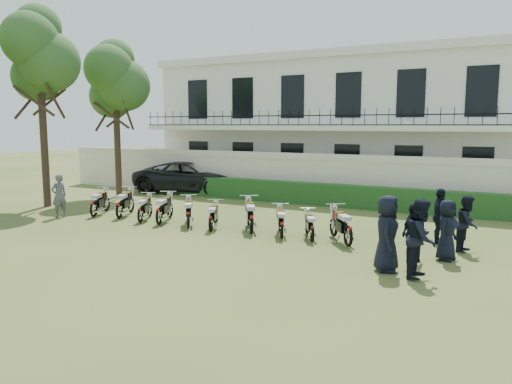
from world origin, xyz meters
TOP-DOWN VIEW (x-y plane):
  - ground at (0.00, 0.00)m, footprint 100.00×100.00m
  - perimeter_wall at (0.00, 8.00)m, footprint 30.00×0.35m
  - hedge at (1.00, 7.20)m, footprint 18.00×0.60m
  - building at (0.00, 13.96)m, footprint 20.40×9.60m
  - tree_west_mid at (-9.46, 1.00)m, footprint 3.40×3.20m
  - tree_west_near at (-8.96, 5.00)m, footprint 3.40×3.20m
  - motorcycle_0 at (-5.52, -0.02)m, footprint 0.94×1.83m
  - motorcycle_1 at (-4.38, 0.20)m, footprint 0.98×1.91m
  - motorcycle_2 at (-3.11, -0.03)m, footprint 0.90×1.71m
  - motorcycle_3 at (-2.23, -0.02)m, footprint 0.92×1.90m
  - motorcycle_4 at (-0.94, 0.01)m, footprint 1.20×1.63m
  - motorcycle_5 at (0.07, -0.09)m, footprint 0.87×1.65m
  - motorcycle_6 at (1.49, 0.22)m, footprint 1.24×1.82m
  - motorcycle_7 at (2.68, 0.09)m, footprint 0.97×1.65m
  - motorcycle_8 at (3.69, 0.16)m, footprint 0.93×1.50m
  - motorcycle_9 at (4.87, 0.10)m, footprint 1.33×1.70m
  - suv at (-6.58, 7.90)m, footprint 6.49×4.07m
  - inspector at (-6.79, -0.59)m, footprint 0.53×0.70m
  - officer_0 at (6.47, -1.75)m, footprint 0.80×1.05m
  - officer_1 at (7.32, -1.88)m, footprint 0.79×0.98m
  - officer_2 at (6.86, -0.60)m, footprint 0.65×1.01m
  - officer_3 at (7.64, 0.06)m, footprint 0.70×0.91m
  - officer_4 at (8.02, 1.33)m, footprint 0.76×0.90m
  - officer_5 at (7.16, 1.97)m, footprint 0.48×1.03m

SIDE VIEW (x-z plane):
  - ground at x=0.00m, z-range 0.00..0.00m
  - motorcycle_8 at x=3.69m, z-range -0.04..0.89m
  - motorcycle_5 at x=0.07m, z-range -0.04..0.93m
  - motorcycle_7 at x=2.68m, z-range -0.04..0.96m
  - motorcycle_2 at x=-3.11m, z-range -0.04..0.97m
  - motorcycle_4 at x=-0.94m, z-range -0.04..1.01m
  - motorcycle_0 at x=-5.52m, z-range -0.04..1.03m
  - hedge at x=1.00m, z-range 0.00..1.00m
  - motorcycle_3 at x=-2.23m, z-range -0.04..1.05m
  - motorcycle_1 at x=-4.38m, z-range -0.04..1.07m
  - motorcycle_9 at x=4.87m, z-range -0.04..1.08m
  - motorcycle_6 at x=1.49m, z-range -0.04..1.10m
  - officer_2 at x=6.86m, z-range 0.00..1.59m
  - officer_4 at x=8.02m, z-range 0.00..1.65m
  - officer_3 at x=7.64m, z-range 0.00..1.67m
  - suv at x=-6.58m, z-range 0.00..1.67m
  - officer_5 at x=7.16m, z-range 0.00..1.72m
  - inspector at x=-6.79m, z-range 0.00..1.73m
  - officer_1 at x=7.32m, z-range 0.00..1.92m
  - officer_0 at x=6.47m, z-range 0.00..1.93m
  - perimeter_wall at x=0.00m, z-range 0.02..2.32m
  - building at x=0.00m, z-range 0.01..7.41m
  - tree_west_near at x=-8.96m, z-range 1.94..9.84m
  - tree_west_mid at x=-9.46m, z-range 2.26..11.08m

